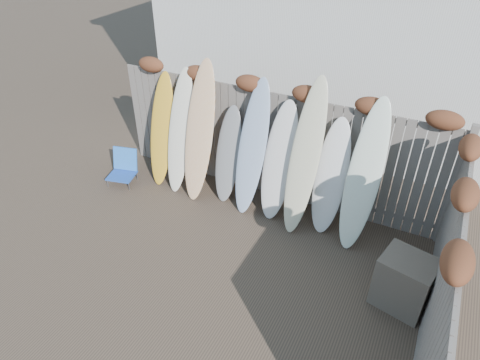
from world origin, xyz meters
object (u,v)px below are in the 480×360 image
at_px(beach_chair, 124,167).
at_px(surfboard_0, 162,130).
at_px(wooden_crate, 404,282).
at_px(lattice_panel, 443,253).

bearing_deg(beach_chair, surfboard_0, 36.20).
bearing_deg(wooden_crate, surfboard_0, 166.19).
distance_m(beach_chair, surfboard_0, 1.09).
bearing_deg(wooden_crate, lattice_panel, 42.99).
relative_size(wooden_crate, surfboard_0, 0.37).
distance_m(beach_chair, lattice_panel, 5.71).
bearing_deg(wooden_crate, beach_chair, 172.81).
relative_size(beach_chair, wooden_crate, 0.81).
relative_size(beach_chair, surfboard_0, 0.30).
bearing_deg(surfboard_0, beach_chair, -148.23).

